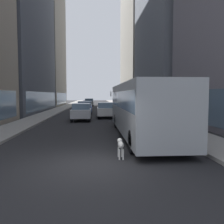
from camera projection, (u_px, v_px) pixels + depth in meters
The scene contains 13 objects.
ground_plane at pixel (95, 108), 43.19m from camera, with size 120.00×120.00×0.00m, color #232326.
sidewalk_left at pixel (63, 108), 42.80m from camera, with size 2.40×110.00×0.15m, color gray.
sidewalk_right at pixel (126, 108), 43.58m from camera, with size 2.40×110.00×0.15m, color #9E9991.
building_left_far at pixel (40, 30), 52.17m from camera, with size 9.32×16.67×32.72m.
building_right_far at pixel (144, 35), 58.15m from camera, with size 9.01×23.75×33.70m.
transit_bus at pixel (141, 106), 14.07m from camera, with size 2.78×11.53×3.05m.
car_grey_wagon at pixel (89, 102), 50.55m from camera, with size 1.79×4.13×1.62m.
car_white_van at pixel (106, 110), 25.43m from camera, with size 1.75×3.99×1.62m.
car_blue_hatchback at pixel (85, 108), 30.08m from camera, with size 1.74×4.23×1.62m.
car_silver_sedan at pixel (82, 112), 22.92m from camera, with size 1.77×4.11×1.62m.
dalmatian_dog at pixel (121, 145), 9.28m from camera, with size 0.22×0.96×0.72m.
pedestrian_with_handbag at pixel (177, 116), 16.15m from camera, with size 0.45×0.34×1.69m.
pedestrian_in_coat at pixel (183, 117), 15.62m from camera, with size 0.34×0.34×1.69m.
Camera 1 is at (0.13, -8.24, 2.45)m, focal length 38.66 mm.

